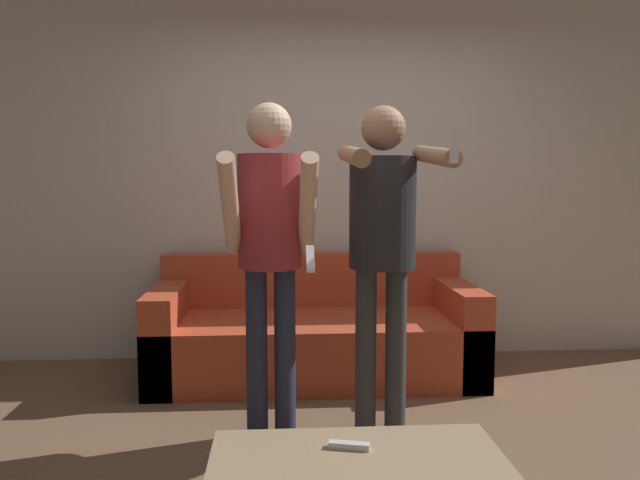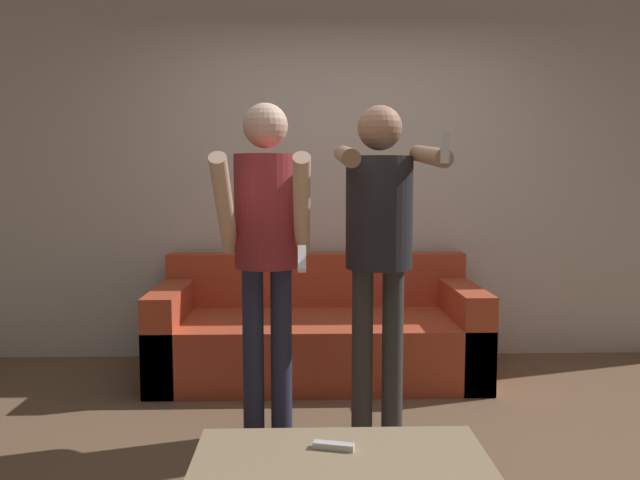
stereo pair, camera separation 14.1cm
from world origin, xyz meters
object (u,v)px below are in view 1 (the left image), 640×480
object	(u,v)px
person_standing_left	(270,232)
coffee_table	(358,467)
couch	(315,335)
remote_on_table	(349,446)
person_standing_right	(383,228)

from	to	relation	value
person_standing_left	coffee_table	bearing A→B (deg)	-72.81
couch	remote_on_table	size ratio (longest dim) A/B	14.11
couch	person_standing_left	world-z (taller)	person_standing_left
person_standing_left	coffee_table	xyz separation A→B (m)	(0.32, -1.03, -0.75)
person_standing_left	remote_on_table	distance (m)	1.22
remote_on_table	couch	bearing A→B (deg)	90.24
person_standing_left	coffee_table	distance (m)	1.31
couch	person_standing_right	distance (m)	1.37
remote_on_table	person_standing_right	bearing A→B (deg)	73.66
remote_on_table	person_standing_left	bearing A→B (deg)	107.17
person_standing_left	remote_on_table	size ratio (longest dim) A/B	11.19
person_standing_right	coffee_table	bearing A→B (deg)	-104.06
couch	person_standing_left	distance (m)	1.36
person_standing_right	coffee_table	size ratio (longest dim) A/B	1.63
couch	person_standing_right	world-z (taller)	person_standing_right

